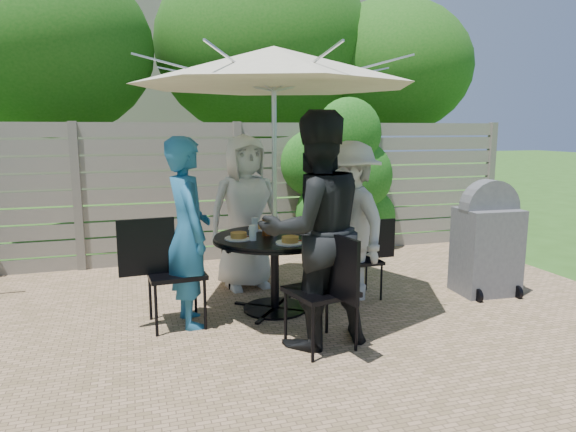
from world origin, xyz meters
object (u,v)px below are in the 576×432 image
object	(u,v)px
patio_table	(275,259)
chair_right	(360,275)
person_front	(314,231)
plate_left	(239,237)
plate_right	(308,230)
chair_back	(242,260)
syrup_jug	(267,227)
chair_front	(322,315)
person_right	(350,222)
person_left	(188,233)
umbrella	(274,67)
glass_back	(255,225)
glass_left	(253,233)
plate_front	(290,241)
person_back	(245,213)
plate_back	(261,227)
bbq_grill	(487,243)
glass_right	(295,225)
chair_left	(175,294)
coffee_cup	(275,225)

from	to	relation	value
patio_table	chair_right	bearing A→B (deg)	6.88
person_front	chair_right	xyz separation A→B (m)	(0.86, 0.94, -0.70)
plate_left	plate_right	xyz separation A→B (m)	(0.71, 0.09, 0.00)
chair_back	syrup_jug	xyz separation A→B (m)	(0.05, -0.92, 0.55)
chair_front	person_right	distance (m)	1.38
person_left	syrup_jug	world-z (taller)	person_left
umbrella	glass_back	bearing A→B (deg)	118.98
chair_right	person_right	bearing A→B (deg)	5.88
glass_back	glass_left	size ratio (longest dim) A/B	1.00
chair_front	plate_front	distance (m)	0.77
person_back	person_left	size ratio (longest dim) A/B	1.00
chair_back	glass_left	world-z (taller)	chair_back
patio_table	syrup_jug	xyz separation A→B (m)	(-0.07, 0.04, 0.31)
patio_table	person_front	distance (m)	0.93
plate_back	plate_left	bearing A→B (deg)	-128.02
plate_left	syrup_jug	xyz separation A→B (m)	(0.29, 0.09, 0.06)
person_back	bbq_grill	xyz separation A→B (m)	(2.39, -0.98, -0.29)
plate_right	person_back	bearing A→B (deg)	120.43
glass_left	glass_right	distance (m)	0.56
person_left	glass_back	size ratio (longest dim) A/B	12.15
umbrella	bbq_grill	xyz separation A→B (m)	(2.29, -0.16, -1.75)
chair_left	person_left	world-z (taller)	person_left
glass_right	plate_front	bearing A→B (deg)	-112.20
plate_left	chair_back	bearing A→B (deg)	76.44
plate_left	glass_back	size ratio (longest dim) A/B	1.86
person_right	plate_front	xyz separation A→B (m)	(-0.78, -0.46, -0.04)
chair_left	chair_back	bearing A→B (deg)	47.42
umbrella	coffee_cup	distance (m)	1.52
person_right	glass_back	world-z (taller)	person_right
person_back	coffee_cup	distance (m)	0.62
plate_right	bbq_grill	bearing A→B (deg)	-5.94
bbq_grill	person_back	bearing A→B (deg)	161.09
umbrella	chair_back	bearing A→B (deg)	96.87
patio_table	person_left	world-z (taller)	person_left
bbq_grill	syrup_jug	bearing A→B (deg)	178.53
glass_back	chair_front	bearing A→B (deg)	-78.05
person_back	syrup_jug	xyz separation A→B (m)	(0.04, -0.78, -0.02)
bbq_grill	glass_back	bearing A→B (deg)	173.97
patio_table	plate_left	size ratio (longest dim) A/B	4.92
plate_left	person_left	bearing A→B (deg)	-173.02
person_front	syrup_jug	world-z (taller)	person_front
chair_back	glass_left	bearing A→B (deg)	-7.38
plate_back	glass_left	size ratio (longest dim) A/B	1.86
chair_back	chair_left	world-z (taller)	chair_left
plate_back	glass_left	bearing A→B (deg)	-112.20
syrup_jug	person_right	bearing A→B (deg)	3.76
plate_back	glass_left	xyz separation A→B (m)	(-0.20, -0.49, 0.05)
umbrella	person_left	bearing A→B (deg)	-173.02
glass_right	glass_back	bearing A→B (deg)	163.98
person_front	chair_back	bearing A→B (deg)	-90.06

